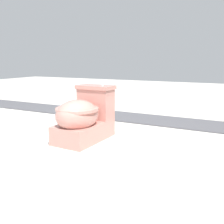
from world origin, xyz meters
TOP-DOWN VIEW (x-y plane):
  - ground_plane at (0.00, 0.00)m, footprint 14.00×14.00m
  - gravel_strip at (-1.17, 0.50)m, footprint 0.56×8.00m
  - toilet at (-0.07, 0.09)m, footprint 0.65×0.41m

SIDE VIEW (x-z plane):
  - ground_plane at x=0.00m, z-range 0.00..0.00m
  - gravel_strip at x=-1.17m, z-range 0.00..0.01m
  - toilet at x=-0.07m, z-range -0.04..0.48m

